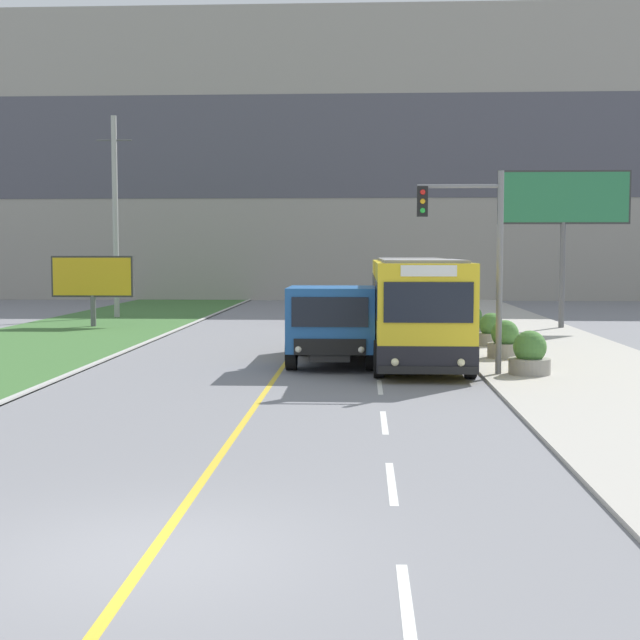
# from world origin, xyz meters

# --- Properties ---
(ground_plane) EXTENTS (300.00, 300.00, 0.00)m
(ground_plane) POSITION_xyz_m (0.00, 0.00, 0.00)
(ground_plane) COLOR slate
(lane_marking_centre) EXTENTS (2.88, 140.00, 0.01)m
(lane_marking_centre) POSITION_xyz_m (0.29, 1.06, 0.00)
(lane_marking_centre) COLOR gold
(lane_marking_centre) RESTS_ON ground_plane
(apartment_block_background) EXTENTS (80.00, 8.04, 20.25)m
(apartment_block_background) POSITION_xyz_m (0.00, 56.35, 10.13)
(apartment_block_background) COLOR gray
(apartment_block_background) RESTS_ON ground_plane
(city_bus) EXTENTS (2.69, 12.23, 3.13)m
(city_bus) POSITION_xyz_m (3.96, 18.85, 1.59)
(city_bus) COLOR yellow
(city_bus) RESTS_ON ground_plane
(dump_truck) EXTENTS (2.55, 6.35, 2.35)m
(dump_truck) POSITION_xyz_m (1.43, 16.59, 1.21)
(dump_truck) COLOR black
(dump_truck) RESTS_ON ground_plane
(car_distant) EXTENTS (1.80, 4.30, 1.45)m
(car_distant) POSITION_xyz_m (1.12, 31.80, 0.69)
(car_distant) COLOR maroon
(car_distant) RESTS_ON ground_plane
(utility_pole_far) EXTENTS (1.80, 0.28, 10.21)m
(utility_pole_far) POSITION_xyz_m (-10.28, 35.44, 5.16)
(utility_pole_far) COLOR #9E9E99
(utility_pole_far) RESTS_ON ground_plane
(traffic_light_mast) EXTENTS (2.28, 0.32, 5.47)m
(traffic_light_mast) POSITION_xyz_m (5.27, 14.37, 3.50)
(traffic_light_mast) COLOR slate
(traffic_light_mast) RESTS_ON ground_plane
(billboard_large) EXTENTS (5.64, 0.24, 6.84)m
(billboard_large) POSITION_xyz_m (10.93, 29.49, 5.40)
(billboard_large) COLOR #59595B
(billboard_large) RESTS_ON ground_plane
(billboard_small) EXTENTS (3.69, 0.24, 3.18)m
(billboard_small) POSITION_xyz_m (-9.75, 29.73, 2.18)
(billboard_small) COLOR #59595B
(billboard_small) RESTS_ON ground_plane
(planter_round_near) EXTENTS (1.11, 1.11, 1.17)m
(planter_round_near) POSITION_xyz_m (6.77, 14.35, 0.59)
(planter_round_near) COLOR gray
(planter_round_near) RESTS_ON sidewalk_right
(planter_round_second) EXTENTS (1.07, 1.07, 1.17)m
(planter_round_second) POSITION_xyz_m (6.71, 18.11, 0.59)
(planter_round_second) COLOR gray
(planter_round_second) RESTS_ON sidewalk_right
(planter_round_third) EXTENTS (1.06, 1.06, 1.14)m
(planter_round_third) POSITION_xyz_m (6.82, 21.88, 0.57)
(planter_round_third) COLOR gray
(planter_round_third) RESTS_ON sidewalk_right
(planter_round_far) EXTENTS (1.12, 1.12, 1.20)m
(planter_round_far) POSITION_xyz_m (6.55, 25.64, 0.60)
(planter_round_far) COLOR gray
(planter_round_far) RESTS_ON sidewalk_right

